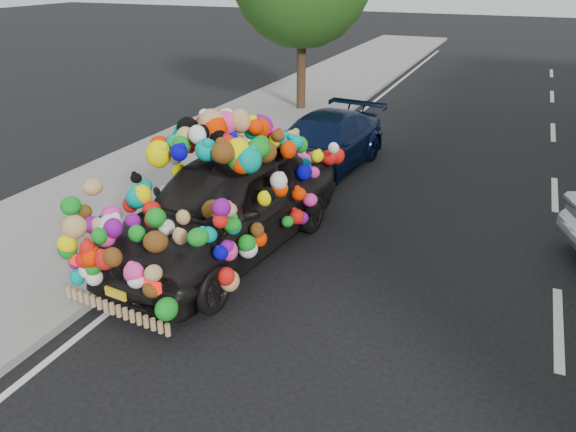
% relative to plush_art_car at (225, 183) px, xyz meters
% --- Properties ---
extents(ground, '(100.00, 100.00, 0.00)m').
position_rel_plush_art_car_xyz_m(ground, '(1.38, -0.23, -1.18)').
color(ground, black).
rests_on(ground, ground).
extents(sidewalk, '(4.00, 60.00, 0.12)m').
position_rel_plush_art_car_xyz_m(sidewalk, '(-2.92, -0.23, -1.12)').
color(sidewalk, gray).
rests_on(sidewalk, ground).
extents(kerb, '(0.15, 60.00, 0.13)m').
position_rel_plush_art_car_xyz_m(kerb, '(-0.97, -0.23, -1.12)').
color(kerb, gray).
rests_on(kerb, ground).
extents(lane_markings, '(6.00, 50.00, 0.01)m').
position_rel_plush_art_car_xyz_m(lane_markings, '(4.98, -0.23, -1.18)').
color(lane_markings, silver).
rests_on(lane_markings, ground).
extents(plush_art_car, '(2.88, 5.25, 2.29)m').
position_rel_plush_art_car_xyz_m(plush_art_car, '(0.00, 0.00, 0.00)').
color(plush_art_car, black).
rests_on(plush_art_car, ground).
extents(navy_sedan, '(2.19, 4.43, 1.24)m').
position_rel_plush_art_car_xyz_m(navy_sedan, '(0.08, 4.27, -0.56)').
color(navy_sedan, black).
rests_on(navy_sedan, ground).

